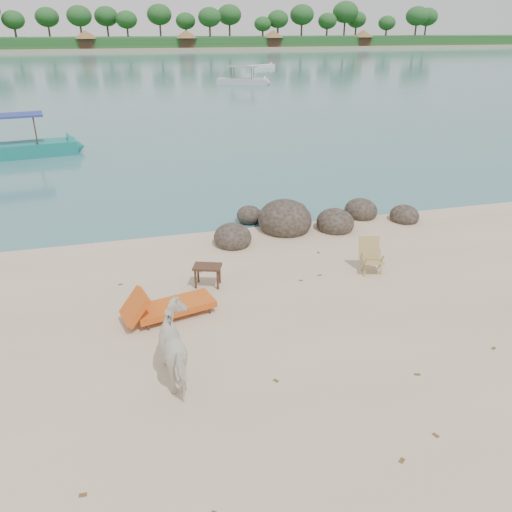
{
  "coord_description": "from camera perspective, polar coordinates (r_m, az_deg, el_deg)",
  "views": [
    {
      "loc": [
        -2.39,
        -7.14,
        5.35
      ],
      "look_at": [
        0.07,
        2.0,
        1.0
      ],
      "focal_mm": 35.0,
      "sensor_mm": 36.0,
      "label": 1
    }
  ],
  "objects": [
    {
      "name": "far_shore",
      "position": [
        177.23,
        -15.51,
        22.16
      ],
      "size": [
        420.0,
        90.0,
        1.4
      ],
      "primitive_type": "cube",
      "color": "tan",
      "rests_on": "ground"
    },
    {
      "name": "deck_chair",
      "position": [
        12.05,
        13.24,
        -0.24
      ],
      "size": [
        0.65,
        0.68,
        0.81
      ],
      "primitive_type": null,
      "rotation": [
        0.0,
        0.0,
        -0.27
      ],
      "color": "tan",
      "rests_on": "ground"
    },
    {
      "name": "boat_near",
      "position": [
        25.37,
        -26.65,
        13.51
      ],
      "size": [
        6.41,
        2.31,
        3.05
      ],
      "primitive_type": null,
      "rotation": [
        0.0,
        0.0,
        0.15
      ],
      "color": "#16726D",
      "rests_on": "water"
    },
    {
      "name": "far_scenery",
      "position": [
        143.87,
        -15.41,
        23.02
      ],
      "size": [
        420.0,
        18.0,
        9.5
      ],
      "color": "#1E4C1E",
      "rests_on": "ground"
    },
    {
      "name": "dead_leaves",
      "position": [
        9.71,
        7.29,
        -8.95
      ],
      "size": [
        7.58,
        6.95,
        0.0
      ],
      "color": "brown",
      "rests_on": "ground"
    },
    {
      "name": "boat_far",
      "position": [
        76.51,
        0.55,
        20.9
      ],
      "size": [
        5.08,
        3.19,
        0.59
      ],
      "primitive_type": null,
      "rotation": [
        0.0,
        0.0,
        0.44
      ],
      "color": "silver",
      "rests_on": "water"
    },
    {
      "name": "boat_mid",
      "position": [
        54.53,
        -1.55,
        20.57
      ],
      "size": [
        5.87,
        3.79,
        2.87
      ],
      "primitive_type": null,
      "rotation": [
        0.0,
        0.0,
        -0.46
      ],
      "color": "#B4B3B0",
      "rests_on": "water"
    },
    {
      "name": "lounge_chair",
      "position": [
        10.2,
        -9.32,
        -5.37
      ],
      "size": [
        2.09,
        1.13,
        0.6
      ],
      "primitive_type": null,
      "rotation": [
        0.0,
        0.0,
        0.23
      ],
      "color": "#C55917",
      "rests_on": "ground"
    },
    {
      "name": "side_table",
      "position": [
        11.25,
        -5.53,
        -2.41
      ],
      "size": [
        0.71,
        0.58,
        0.5
      ],
      "primitive_type": null,
      "rotation": [
        0.0,
        0.0,
        -0.35
      ],
      "color": "#372216",
      "rests_on": "ground"
    },
    {
      "name": "water",
      "position": [
        97.31,
        -14.66,
        20.81
      ],
      "size": [
        400.0,
        400.0,
        0.0
      ],
      "primitive_type": "plane",
      "color": "#386C71",
      "rests_on": "ground"
    },
    {
      "name": "cow",
      "position": [
        8.35,
        -8.69,
        -10.32
      ],
      "size": [
        0.83,
        1.49,
        1.2
      ],
      "primitive_type": "imported",
      "rotation": [
        0.0,
        0.0,
        3.27
      ],
      "color": "white",
      "rests_on": "ground"
    },
    {
      "name": "boulders",
      "position": [
        14.6,
        5.43,
        3.97
      ],
      "size": [
        6.33,
        2.78,
        1.15
      ],
      "rotation": [
        0.0,
        0.0,
        -0.08
      ],
      "color": "black",
      "rests_on": "ground"
    }
  ]
}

